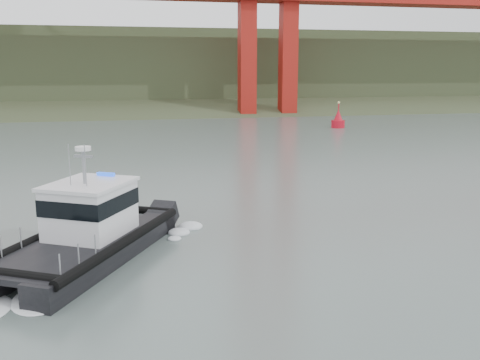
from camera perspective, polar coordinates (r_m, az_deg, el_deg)
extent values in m
plane|color=#52625B|center=(26.54, 0.12, -7.83)|extent=(400.00, 400.00, 0.00)
cube|color=#323F24|center=(116.85, -9.90, 7.30)|extent=(500.00, 44.72, 16.25)
cube|color=#323F24|center=(144.51, -10.55, 10.50)|extent=(500.00, 70.00, 18.00)
cube|color=#323F24|center=(169.48, -10.95, 12.35)|extent=(500.00, 60.00, 16.00)
cube|color=black|center=(27.50, -18.54, -6.79)|extent=(6.77, 10.70, 1.25)
cube|color=black|center=(26.04, -13.40, -7.54)|extent=(6.77, 10.70, 1.25)
cube|color=black|center=(26.17, -16.72, -6.46)|extent=(8.47, 10.70, 0.26)
cube|color=white|center=(26.64, -15.67, -3.10)|extent=(4.56, 4.81, 2.40)
cube|color=black|center=(26.54, -15.72, -2.20)|extent=(4.65, 4.89, 0.78)
cube|color=white|center=(26.35, -15.82, -0.40)|extent=(4.85, 5.09, 0.17)
cylinder|color=gray|center=(25.93, -16.30, 1.31)|extent=(0.17, 0.17, 1.88)
cylinder|color=white|center=(25.79, -16.41, 3.24)|extent=(0.73, 0.73, 0.19)
cylinder|color=red|center=(83.31, 10.41, 5.82)|extent=(2.02, 2.02, 1.35)
cone|color=red|center=(83.19, 10.44, 6.74)|extent=(1.57, 1.57, 2.02)
cylinder|color=red|center=(83.08, 10.48, 7.67)|extent=(0.18, 0.18, 1.12)
sphere|color=#E5D87F|center=(83.04, 10.50, 8.13)|extent=(0.34, 0.34, 0.34)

